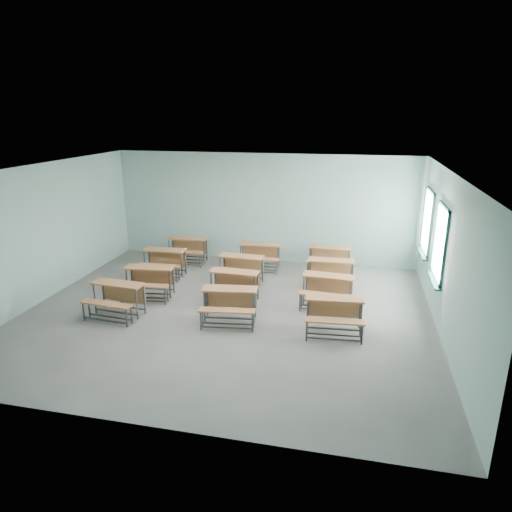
% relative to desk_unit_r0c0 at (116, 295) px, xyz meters
% --- Properties ---
extents(room, '(9.04, 8.04, 3.24)m').
position_rel_desk_unit_r0c0_xyz_m(room, '(2.42, 0.69, 1.11)').
color(room, slate).
rests_on(room, ground).
extents(desk_unit_r0c0, '(1.24, 0.89, 0.73)m').
position_rel_desk_unit_r0c0_xyz_m(desk_unit_r0c0, '(0.00, 0.00, 0.00)').
color(desk_unit_r0c0, '#9F6239').
rests_on(desk_unit_r0c0, ground).
extents(desk_unit_r0c1, '(1.26, 0.93, 0.73)m').
position_rel_desk_unit_r0c0_xyz_m(desk_unit_r0c1, '(2.52, 0.23, 0.00)').
color(desk_unit_r0c1, '#9F6239').
rests_on(desk_unit_r0c1, ground).
extents(desk_unit_r0c2, '(1.23, 0.88, 0.73)m').
position_rel_desk_unit_r0c0_xyz_m(desk_unit_r0c2, '(4.74, 0.21, 0.00)').
color(desk_unit_r0c2, '#9F6239').
rests_on(desk_unit_r0c2, ground).
extents(desk_unit_r1c0, '(1.25, 0.91, 0.73)m').
position_rel_desk_unit_r0c0_xyz_m(desk_unit_r1c0, '(0.22, 1.16, 0.00)').
color(desk_unit_r1c0, '#9F6239').
rests_on(desk_unit_r1c0, ground).
extents(desk_unit_r1c1, '(1.20, 0.83, 0.73)m').
position_rel_desk_unit_r0c0_xyz_m(desk_unit_r1c1, '(2.31, 1.32, 0.00)').
color(desk_unit_r1c1, '#9F6239').
rests_on(desk_unit_r1c1, ground).
extents(desk_unit_r1c2, '(1.23, 0.88, 0.73)m').
position_rel_desk_unit_r0c0_xyz_m(desk_unit_r1c2, '(4.50, 1.51, 0.00)').
color(desk_unit_r1c2, '#9F6239').
rests_on(desk_unit_r1c2, ground).
extents(desk_unit_r2c0, '(1.19, 0.82, 0.73)m').
position_rel_desk_unit_r0c0_xyz_m(desk_unit_r2c0, '(-0.03, 2.62, 0.00)').
color(desk_unit_r2c0, '#9F6239').
rests_on(desk_unit_r2c0, ground).
extents(desk_unit_r2c1, '(1.21, 0.84, 0.73)m').
position_rel_desk_unit_r0c0_xyz_m(desk_unit_r2c1, '(2.17, 2.51, 0.00)').
color(desk_unit_r2c1, '#9F6239').
rests_on(desk_unit_r2c1, ground).
extents(desk_unit_r2c2, '(1.20, 0.83, 0.73)m').
position_rel_desk_unit_r0c0_xyz_m(desk_unit_r2c2, '(4.51, 2.69, 0.00)').
color(desk_unit_r2c2, '#9F6239').
rests_on(desk_unit_r2c2, ground).
extents(desk_unit_r3c0, '(1.20, 0.84, 0.73)m').
position_rel_desk_unit_r0c0_xyz_m(desk_unit_r3c0, '(0.17, 3.90, 0.00)').
color(desk_unit_r3c0, '#9F6239').
rests_on(desk_unit_r3c0, ground).
extents(desk_unit_r3c1, '(1.22, 0.86, 0.73)m').
position_rel_desk_unit_r0c0_xyz_m(desk_unit_r3c1, '(2.42, 3.74, 0.00)').
color(desk_unit_r3c1, '#9F6239').
rests_on(desk_unit_r3c1, ground).
extents(desk_unit_r3c2, '(1.19, 0.81, 0.73)m').
position_rel_desk_unit_r0c0_xyz_m(desk_unit_r3c2, '(4.39, 3.85, 0.00)').
color(desk_unit_r3c2, '#9F6239').
rests_on(desk_unit_r3c2, ground).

